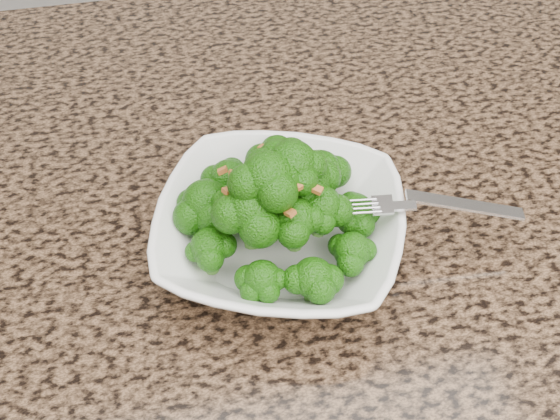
{
  "coord_description": "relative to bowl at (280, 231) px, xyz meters",
  "views": [
    {
      "loc": [
        -0.16,
        -0.01,
        1.35
      ],
      "look_at": [
        -0.08,
        0.37,
        0.95
      ],
      "focal_mm": 45.0,
      "sensor_mm": 36.0,
      "label": 1
    }
  ],
  "objects": [
    {
      "name": "granite_counter",
      "position": [
        0.08,
        -0.07,
        -0.04
      ],
      "size": [
        1.64,
        1.04,
        0.03
      ],
      "primitive_type": "cube",
      "color": "brown",
      "rests_on": "cabinet"
    },
    {
      "name": "garlic_topping",
      "position": [
        0.0,
        0.0,
        0.1
      ],
      "size": [
        0.11,
        0.11,
        0.01
      ],
      "primitive_type": null,
      "color": "#BC6C2D",
      "rests_on": "broccoli_pile"
    },
    {
      "name": "bowl",
      "position": [
        0.0,
        0.0,
        0.0
      ],
      "size": [
        0.26,
        0.26,
        0.05
      ],
      "primitive_type": "imported",
      "rotation": [
        0.0,
        0.0,
        -0.36
      ],
      "color": "white",
      "rests_on": "granite_counter"
    },
    {
      "name": "fork",
      "position": [
        0.1,
        -0.02,
        0.03
      ],
      "size": [
        0.17,
        0.06,
        0.01
      ],
      "primitive_type": null,
      "rotation": [
        0.0,
        0.0,
        -0.22
      ],
      "color": "silver",
      "rests_on": "bowl"
    },
    {
      "name": "broccoli_pile",
      "position": [
        0.0,
        0.0,
        0.06
      ],
      "size": [
        0.18,
        0.18,
        0.07
      ],
      "primitive_type": null,
      "color": "#1F660B",
      "rests_on": "bowl"
    }
  ]
}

